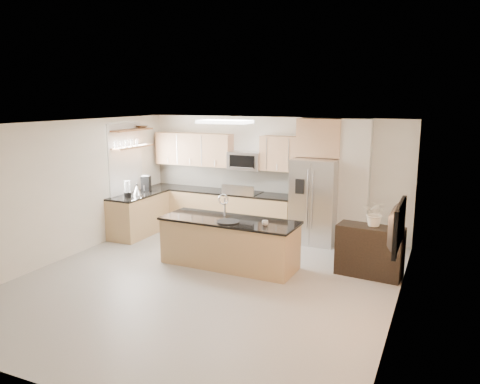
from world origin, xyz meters
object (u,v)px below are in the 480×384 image
at_px(credenza, 370,251).
at_px(platter, 228,222).
at_px(flower_vase, 376,207).
at_px(bowl, 142,126).
at_px(microwave, 245,161).
at_px(range, 243,212).
at_px(coffee_maker, 146,184).
at_px(refrigerator, 315,201).
at_px(island, 229,242).
at_px(cup, 265,223).
at_px(kettle, 137,190).
at_px(blender, 127,190).
at_px(television, 391,225).

distance_m(credenza, platter, 2.48).
bearing_deg(flower_vase, bowl, 170.32).
bearing_deg(platter, microwave, 106.52).
relative_size(range, credenza, 1.04).
bearing_deg(bowl, coffee_maker, -45.69).
xyz_separation_m(range, refrigerator, (1.66, -0.05, 0.42)).
bearing_deg(island, cup, -6.98).
relative_size(island, coffee_maker, 7.12).
bearing_deg(microwave, flower_vase, -27.49).
bearing_deg(kettle, blender, -100.70).
relative_size(cup, platter, 0.28).
relative_size(range, kettle, 4.60).
bearing_deg(cup, television, -24.01).
bearing_deg(credenza, kettle, -178.71).
xyz_separation_m(credenza, kettle, (-5.06, 0.36, 0.59)).
relative_size(coffee_maker, flower_vase, 0.53).
bearing_deg(coffee_maker, flower_vase, -8.25).
bearing_deg(range, television, -41.64).
bearing_deg(television, flower_vase, 14.34).
distance_m(credenza, flower_vase, 0.77).
bearing_deg(blender, island, -12.97).
bearing_deg(platter, blender, 163.68).
distance_m(range, credenza, 3.40).
height_order(coffee_maker, bowl, bowl).
distance_m(kettle, coffee_maker, 0.45).
bearing_deg(platter, credenza, 17.17).
distance_m(microwave, kettle, 2.48).
xyz_separation_m(range, blender, (-2.07, -1.43, 0.60)).
distance_m(blender, flower_vase, 5.17).
relative_size(credenza, cup, 9.92).
bearing_deg(range, island, -72.87).
distance_m(range, television, 4.78).
relative_size(island, bowl, 7.35).
xyz_separation_m(range, island, (0.63, -2.06, -0.04)).
distance_m(platter, bowl, 3.71).
relative_size(platter, television, 0.37).
relative_size(island, cup, 22.82).
height_order(microwave, refrigerator, microwave).
bearing_deg(bowl, refrigerator, 7.68).
xyz_separation_m(microwave, coffee_maker, (-2.09, -0.86, -0.54)).
bearing_deg(television, island, 69.72).
relative_size(coffee_maker, television, 0.33).
height_order(credenza, cup, cup).
relative_size(refrigerator, coffee_maker, 5.03).
distance_m(range, platter, 2.39).
relative_size(island, television, 2.34).
bearing_deg(refrigerator, credenza, -47.11).
xyz_separation_m(bowl, television, (5.76, -2.55, -1.03)).
xyz_separation_m(platter, blender, (-2.78, 0.81, 0.20)).
bearing_deg(refrigerator, microwave, 174.14).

